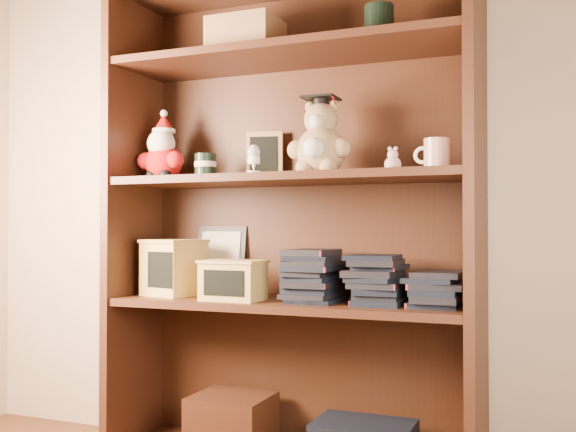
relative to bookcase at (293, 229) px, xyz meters
name	(u,v)px	position (x,y,z in m)	size (l,w,h in m)	color
bookcase	(293,229)	(0.00, 0.00, 0.00)	(1.20, 0.35, 1.60)	#3D1E11
shelf_lower	(288,304)	(0.00, -0.05, -0.24)	(1.14, 0.33, 0.02)	#3D1E11
shelf_upper	(288,179)	(0.00, -0.05, 0.16)	(1.14, 0.33, 0.02)	#3D1E11
santa_plush	(163,153)	(-0.46, -0.06, 0.26)	(0.18, 0.13, 0.25)	#A50F0F
teachers_tin	(205,166)	(-0.30, -0.05, 0.21)	(0.07, 0.07, 0.08)	black
chalkboard_plaque	(265,156)	(-0.13, 0.06, 0.25)	(0.13, 0.08, 0.16)	#9E7547
egg_cup	(254,158)	(-0.08, -0.13, 0.22)	(0.05, 0.05, 0.10)	white
grad_teddy_bear	(320,144)	(0.11, -0.06, 0.27)	(0.21, 0.18, 0.25)	tan
pink_figurine	(393,162)	(0.34, -0.05, 0.20)	(0.05, 0.05, 0.08)	beige
teacher_mug	(436,155)	(0.47, -0.05, 0.22)	(0.11, 0.08, 0.10)	silver
certificate_frame	(221,259)	(-0.31, 0.09, -0.11)	(0.19, 0.05, 0.24)	black
treats_box	(174,267)	(-0.42, -0.05, -0.13)	(0.21, 0.21, 0.19)	tan
pencils_box	(233,280)	(-0.16, -0.12, -0.16)	(0.20, 0.14, 0.13)	tan
book_stack_left	(314,276)	(0.09, -0.05, -0.15)	(0.14, 0.20, 0.16)	black
book_stack_mid	(378,281)	(0.30, -0.05, -0.16)	(0.14, 0.20, 0.14)	black
book_stack_right	(435,290)	(0.47, -0.05, -0.18)	(0.14, 0.20, 0.10)	black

